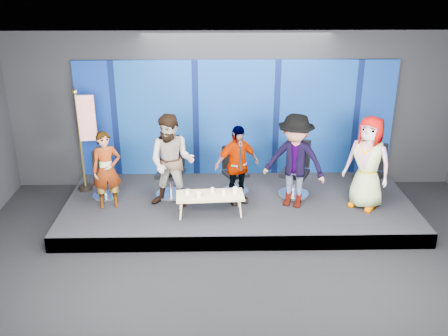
{
  "coord_description": "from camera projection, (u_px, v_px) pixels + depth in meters",
  "views": [
    {
      "loc": [
        -0.49,
        -6.71,
        4.77
      ],
      "look_at": [
        -0.3,
        2.4,
        1.05
      ],
      "focal_mm": 40.0,
      "sensor_mm": 36.0,
      "label": 1
    }
  ],
  "objects": [
    {
      "name": "panelist_b",
      "position": [
        172.0,
        162.0,
        9.63
      ],
      "size": [
        1.03,
        0.87,
        1.88
      ],
      "primitive_type": "imported",
      "rotation": [
        0.0,
        0.0,
        -0.19
      ],
      "color": "black",
      "rests_on": "riser"
    },
    {
      "name": "panelist_c",
      "position": [
        237.0,
        165.0,
        9.83
      ],
      "size": [
        1.03,
        0.75,
        1.62
      ],
      "primitive_type": "imported",
      "rotation": [
        0.0,
        0.0,
        0.42
      ],
      "color": "black",
      "rests_on": "riser"
    },
    {
      "name": "backdrop",
      "position": [
        236.0,
        119.0,
        11.07
      ],
      "size": [
        7.0,
        0.08,
        2.6
      ],
      "primitive_type": "cube",
      "color": "navy",
      "rests_on": "riser"
    },
    {
      "name": "chair_c",
      "position": [
        235.0,
        177.0,
        10.47
      ],
      "size": [
        0.74,
        0.74,
        1.0
      ],
      "rotation": [
        0.0,
        0.0,
        0.42
      ],
      "color": "silver",
      "rests_on": "riser"
    },
    {
      "name": "chair_a",
      "position": [
        104.0,
        182.0,
        10.27
      ],
      "size": [
        0.66,
        0.66,
        0.96
      ],
      "rotation": [
        0.0,
        0.0,
        0.26
      ],
      "color": "silver",
      "rests_on": "riser"
    },
    {
      "name": "chair_d",
      "position": [
        295.0,
        178.0,
        10.32
      ],
      "size": [
        0.87,
        0.87,
        1.16
      ],
      "rotation": [
        0.0,
        0.0,
        -0.42
      ],
      "color": "silver",
      "rests_on": "riser"
    },
    {
      "name": "panelist_a",
      "position": [
        107.0,
        170.0,
        9.67
      ],
      "size": [
        0.64,
        0.5,
        1.55
      ],
      "primitive_type": "imported",
      "rotation": [
        0.0,
        0.0,
        0.26
      ],
      "color": "black",
      "rests_on": "riser"
    },
    {
      "name": "chair_e",
      "position": [
        369.0,
        179.0,
        10.25
      ],
      "size": [
        0.91,
        0.91,
        1.15
      ],
      "rotation": [
        0.0,
        0.0,
        -0.7
      ],
      "color": "silver",
      "rests_on": "riser"
    },
    {
      "name": "riser",
      "position": [
        238.0,
        206.0,
        10.28
      ],
      "size": [
        7.0,
        3.0,
        0.3
      ],
      "primitive_type": "cube",
      "color": "black",
      "rests_on": "ground"
    },
    {
      "name": "ground",
      "position": [
        246.0,
        284.0,
        8.02
      ],
      "size": [
        10.0,
        10.0,
        0.0
      ],
      "primitive_type": "plane",
      "color": "black",
      "rests_on": "ground"
    },
    {
      "name": "panelist_d",
      "position": [
        295.0,
        161.0,
        9.65
      ],
      "size": [
        1.4,
        1.13,
        1.89
      ],
      "primitive_type": "imported",
      "rotation": [
        0.0,
        0.0,
        -0.42
      ],
      "color": "black",
      "rests_on": "riser"
    },
    {
      "name": "chair_b",
      "position": [
        171.0,
        178.0,
        10.31
      ],
      "size": [
        0.77,
        0.77,
        1.16
      ],
      "rotation": [
        0.0,
        0.0,
        -0.19
      ],
      "color": "silver",
      "rests_on": "riser"
    },
    {
      "name": "flag_stand",
      "position": [
        85.0,
        138.0,
        10.26
      ],
      "size": [
        0.5,
        0.29,
        2.18
      ],
      "rotation": [
        0.0,
        0.0,
        0.12
      ],
      "color": "black",
      "rests_on": "riser"
    },
    {
      "name": "mug_e",
      "position": [
        235.0,
        190.0,
        9.6
      ],
      "size": [
        0.09,
        0.09,
        0.11
      ],
      "primitive_type": "cylinder",
      "color": "silver",
      "rests_on": "coffee_table"
    },
    {
      "name": "coffee_table",
      "position": [
        210.0,
        196.0,
        9.54
      ],
      "size": [
        1.31,
        0.62,
        0.39
      ],
      "rotation": [
        0.0,
        0.0,
        0.06
      ],
      "color": "tan",
      "rests_on": "riser"
    },
    {
      "name": "room_walls",
      "position": [
        248.0,
        142.0,
        7.1
      ],
      "size": [
        10.02,
        8.02,
        3.51
      ],
      "color": "black",
      "rests_on": "ground"
    },
    {
      "name": "mug_d",
      "position": [
        223.0,
        193.0,
        9.52
      ],
      "size": [
        0.07,
        0.07,
        0.09
      ],
      "primitive_type": "cylinder",
      "color": "silver",
      "rests_on": "coffee_table"
    },
    {
      "name": "mug_c",
      "position": [
        212.0,
        190.0,
        9.62
      ],
      "size": [
        0.07,
        0.07,
        0.09
      ],
      "primitive_type": "cylinder",
      "color": "silver",
      "rests_on": "coffee_table"
    },
    {
      "name": "mug_b",
      "position": [
        199.0,
        195.0,
        9.39
      ],
      "size": [
        0.09,
        0.09,
        0.11
      ],
      "primitive_type": "cylinder",
      "color": "silver",
      "rests_on": "coffee_table"
    },
    {
      "name": "mug_a",
      "position": [
        188.0,
        192.0,
        9.54
      ],
      "size": [
        0.08,
        0.08,
        0.09
      ],
      "primitive_type": "cylinder",
      "color": "silver",
      "rests_on": "coffee_table"
    },
    {
      "name": "panelist_e",
      "position": [
        368.0,
        163.0,
        9.6
      ],
      "size": [
        1.07,
        1.04,
        1.86
      ],
      "primitive_type": "imported",
      "rotation": [
        0.0,
        0.0,
        -0.7
      ],
      "color": "black",
      "rests_on": "riser"
    }
  ]
}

